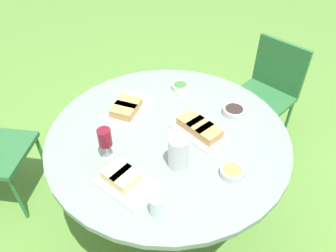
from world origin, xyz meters
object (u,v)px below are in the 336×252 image
(water_pitcher, at_px, (178,152))
(dining_table, at_px, (168,147))
(wine_glass, at_px, (105,138))
(chair_near_right, at_px, (269,87))

(water_pitcher, bearing_deg, dining_table, -35.46)
(dining_table, bearing_deg, water_pitcher, 144.54)
(water_pitcher, bearing_deg, wine_glass, 34.29)
(chair_near_right, relative_size, water_pitcher, 4.85)
(wine_glass, bearing_deg, chair_near_right, -96.40)
(dining_table, height_order, water_pitcher, water_pitcher)
(dining_table, relative_size, water_pitcher, 7.71)
(water_pitcher, distance_m, wine_glass, 0.38)
(dining_table, relative_size, chair_near_right, 1.59)
(water_pitcher, bearing_deg, chair_near_right, -83.84)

